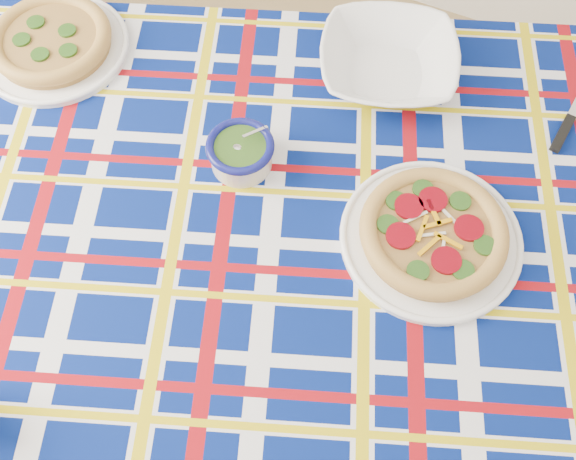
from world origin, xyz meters
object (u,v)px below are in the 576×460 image
at_px(dining_table, 317,239).
at_px(pesto_bowl, 241,151).
at_px(serving_bowl, 388,63).
at_px(main_focaccia_plate, 433,232).

xyz_separation_m(dining_table, pesto_bowl, (-0.19, 0.06, 0.12)).
bearing_deg(pesto_bowl, dining_table, -15.97).
distance_m(pesto_bowl, serving_bowl, 0.39).
relative_size(main_focaccia_plate, pesto_bowl, 2.61).
relative_size(dining_table, serving_bowl, 6.76).
relative_size(pesto_bowl, serving_bowl, 0.46).
height_order(dining_table, pesto_bowl, pesto_bowl).
xyz_separation_m(main_focaccia_plate, serving_bowl, (-0.22, 0.35, 0.00)).
bearing_deg(main_focaccia_plate, serving_bowl, 122.15).
relative_size(main_focaccia_plate, serving_bowl, 1.19).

